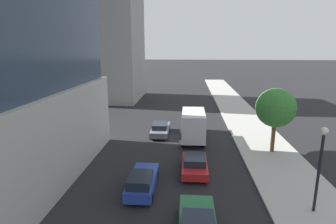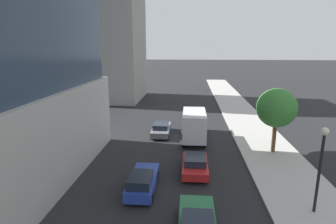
{
  "view_description": "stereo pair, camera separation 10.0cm",
  "coord_description": "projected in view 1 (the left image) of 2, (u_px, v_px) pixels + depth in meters",
  "views": [
    {
      "loc": [
        1.16,
        1.67,
        9.39
      ],
      "look_at": [
        0.1,
        16.31,
        5.87
      ],
      "focal_mm": 29.51,
      "sensor_mm": 36.0,
      "label": 1
    },
    {
      "loc": [
        1.26,
        1.68,
        9.39
      ],
      "look_at": [
        0.1,
        16.31,
        5.87
      ],
      "focal_mm": 29.51,
      "sensor_mm": 36.0,
      "label": 2
    }
  ],
  "objects": [
    {
      "name": "car_gray",
      "position": [
        160.0,
        129.0,
        29.77
      ],
      "size": [
        1.83,
        4.56,
        1.36
      ],
      "color": "slate",
      "rests_on": "ground"
    },
    {
      "name": "car_green",
      "position": [
        198.0,
        224.0,
        13.79
      ],
      "size": [
        1.87,
        4.4,
        1.41
      ],
      "color": "#1E6638",
      "rests_on": "ground"
    },
    {
      "name": "sidewalk",
      "position": [
        291.0,
        182.0,
        19.43
      ],
      "size": [
        5.18,
        120.0,
        0.15
      ],
      "primitive_type": "cube",
      "color": "#B2AFA8",
      "rests_on": "ground"
    },
    {
      "name": "street_tree",
      "position": [
        276.0,
        108.0,
        23.94
      ],
      "size": [
        3.42,
        3.42,
        5.73
      ],
      "color": "brown",
      "rests_on": "sidewalk"
    },
    {
      "name": "car_blue",
      "position": [
        142.0,
        181.0,
        18.14
      ],
      "size": [
        1.72,
        4.55,
        1.5
      ],
      "color": "#233D9E",
      "rests_on": "ground"
    },
    {
      "name": "car_red",
      "position": [
        195.0,
        164.0,
        20.86
      ],
      "size": [
        1.89,
        4.13,
        1.35
      ],
      "color": "red",
      "rests_on": "ground"
    },
    {
      "name": "street_lamp",
      "position": [
        321.0,
        156.0,
        15.11
      ],
      "size": [
        0.44,
        0.44,
        5.02
      ],
      "color": "black",
      "rests_on": "sidewalk"
    },
    {
      "name": "construction_building",
      "position": [
        99.0,
        25.0,
        47.69
      ],
      "size": [
        23.49,
        15.96,
        31.43
      ],
      "color": "#9E9B93",
      "rests_on": "ground"
    },
    {
      "name": "box_truck",
      "position": [
        193.0,
        123.0,
        27.99
      ],
      "size": [
        2.26,
        6.98,
        3.12
      ],
      "color": "#1E4799",
      "rests_on": "ground"
    }
  ]
}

